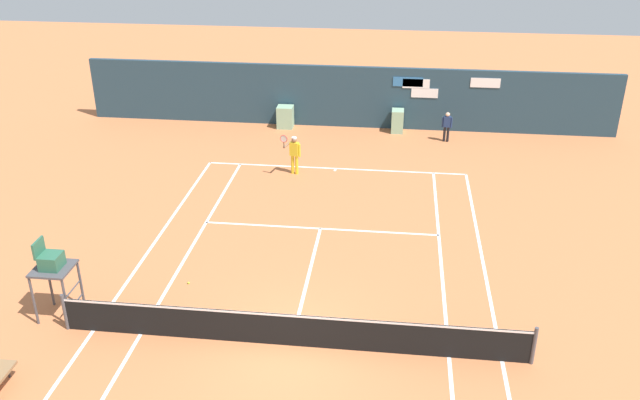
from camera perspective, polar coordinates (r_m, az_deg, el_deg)
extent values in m
plane|color=#C67042|center=(17.67, -2.47, -12.19)|extent=(80.00, 80.00, 0.00)
cube|color=white|center=(27.76, 1.32, 2.69)|extent=(10.60, 0.10, 0.01)
cube|color=white|center=(19.11, -18.63, -10.42)|extent=(0.10, 23.40, 0.01)
cube|color=white|center=(18.63, -14.94, -10.90)|extent=(0.10, 23.40, 0.01)
cube|color=white|center=(17.58, 10.86, -12.92)|extent=(0.10, 23.40, 0.01)
cube|color=white|center=(17.74, 15.16, -13.02)|extent=(0.10, 23.40, 0.01)
cube|color=white|center=(23.00, 0.03, -2.43)|extent=(8.00, 0.10, 0.01)
cube|color=white|center=(20.25, -1.04, -6.67)|extent=(0.10, 6.40, 0.01)
cube|color=white|center=(27.62, 1.29, 2.57)|extent=(0.10, 0.24, 0.01)
cylinder|color=#4C4C51|center=(19.11, -20.78, -8.85)|extent=(0.10, 0.10, 1.07)
cylinder|color=#4C4C51|center=(17.56, 17.66, -11.68)|extent=(0.10, 0.10, 1.07)
cube|color=black|center=(17.38, -2.50, -10.95)|extent=(12.00, 0.03, 0.95)
cube|color=white|center=(17.12, -2.52, -9.75)|extent=(12.00, 0.04, 0.06)
cube|color=#233D4C|center=(32.24, 2.27, 8.74)|extent=(25.00, 0.24, 2.92)
cube|color=#2D6BA8|center=(31.78, 7.46, 9.89)|extent=(1.38, 0.02, 0.44)
cube|color=white|center=(31.81, 8.14, 9.72)|extent=(1.24, 0.02, 0.44)
cube|color=white|center=(31.94, 8.85, 8.93)|extent=(1.23, 0.02, 0.44)
cube|color=white|center=(32.00, 13.83, 9.60)|extent=(1.34, 0.02, 0.44)
cube|color=#8CB793|center=(32.34, -2.95, 7.03)|extent=(0.75, 0.70, 1.05)
cube|color=#8CB793|center=(31.91, 6.57, 6.66)|extent=(0.55, 0.70, 1.07)
cylinder|color=#47474C|center=(19.76, -19.57, -6.76)|extent=(0.07, 0.07, 1.46)
cylinder|color=#47474C|center=(19.10, -20.69, -8.17)|extent=(0.07, 0.07, 1.46)
cylinder|color=#47474C|center=(20.16, -21.89, -6.50)|extent=(0.07, 0.07, 1.46)
cylinder|color=#47474C|center=(19.51, -23.07, -7.86)|extent=(0.07, 0.07, 1.46)
cylinder|color=#47474C|center=(19.58, -19.99, -8.17)|extent=(0.04, 0.81, 0.04)
cylinder|color=#47474C|center=(19.35, -20.19, -7.09)|extent=(0.04, 0.81, 0.04)
cube|color=#47474C|center=(19.25, -21.67, -5.41)|extent=(1.00, 1.00, 0.06)
cube|color=#2D664C|center=(19.14, -21.78, -4.81)|extent=(0.52, 0.56, 0.40)
cube|color=#2D664C|center=(19.10, -22.73, -3.76)|extent=(0.06, 0.56, 0.45)
cylinder|color=#38383D|center=(18.19, -24.89, -12.97)|extent=(0.06, 0.06, 0.38)
cylinder|color=yellow|center=(27.12, -1.98, 3.00)|extent=(0.13, 0.13, 0.79)
cylinder|color=yellow|center=(27.18, -2.33, 3.05)|extent=(0.13, 0.13, 0.79)
cube|color=yellow|center=(26.90, -2.18, 4.35)|extent=(0.39, 0.27, 0.55)
sphere|color=#8C664C|center=(26.76, -2.20, 5.11)|extent=(0.22, 0.22, 0.22)
cylinder|color=white|center=(26.73, -2.20, 5.28)|extent=(0.21, 0.21, 0.06)
cylinder|color=yellow|center=(26.83, -1.75, 4.21)|extent=(0.08, 0.08, 0.53)
cylinder|color=#8C664C|center=(26.66, -2.84, 4.66)|extent=(0.20, 0.54, 0.08)
cylinder|color=black|center=(26.40, -3.07, 4.69)|extent=(0.03, 0.03, 0.22)
torus|color=#DB3838|center=(26.31, -3.09, 5.20)|extent=(0.30, 0.09, 0.30)
cylinder|color=silver|center=(26.31, -3.09, 5.20)|extent=(0.25, 0.06, 0.26)
cylinder|color=black|center=(31.10, 10.77, 5.49)|extent=(0.11, 0.11, 0.70)
cylinder|color=black|center=(31.10, 10.48, 5.52)|extent=(0.11, 0.11, 0.70)
cube|color=navy|center=(30.91, 10.71, 6.53)|extent=(0.33, 0.21, 0.49)
sphere|color=beige|center=(30.80, 10.77, 7.13)|extent=(0.19, 0.19, 0.19)
cylinder|color=navy|center=(30.91, 11.07, 6.44)|extent=(0.07, 0.07, 0.47)
cylinder|color=navy|center=(30.93, 10.35, 6.51)|extent=(0.07, 0.07, 0.47)
sphere|color=#CCE033|center=(20.37, -11.07, -6.90)|extent=(0.07, 0.07, 0.07)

